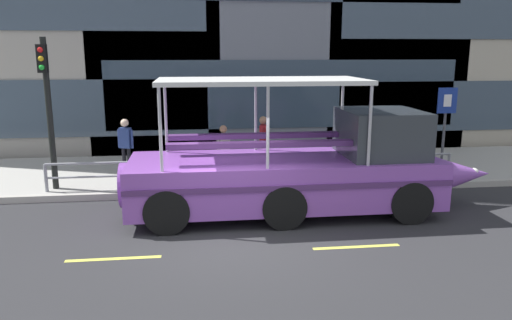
% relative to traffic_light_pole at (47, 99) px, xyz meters
% --- Properties ---
extents(ground_plane, '(120.00, 120.00, 0.00)m').
position_rel_traffic_light_pole_xyz_m(ground_plane, '(4.64, -3.70, -2.64)').
color(ground_plane, '#2B2B2D').
extents(sidewalk, '(32.00, 4.80, 0.18)m').
position_rel_traffic_light_pole_xyz_m(sidewalk, '(4.64, 1.90, -2.55)').
color(sidewalk, '#A8A59E').
rests_on(sidewalk, ground_plane).
extents(curb_edge, '(32.00, 0.18, 0.18)m').
position_rel_traffic_light_pole_xyz_m(curb_edge, '(4.64, -0.59, -2.55)').
color(curb_edge, '#B2ADA3').
rests_on(curb_edge, ground_plane).
extents(lane_centreline, '(25.80, 0.12, 0.01)m').
position_rel_traffic_light_pole_xyz_m(lane_centreline, '(4.64, -4.58, -2.64)').
color(lane_centreline, '#DBD64C').
rests_on(lane_centreline, ground_plane).
extents(curb_guardrail, '(11.50, 0.09, 0.79)m').
position_rel_traffic_light_pole_xyz_m(curb_guardrail, '(5.55, -0.25, -1.92)').
color(curb_guardrail, gray).
rests_on(curb_guardrail, sidewalk).
extents(traffic_light_pole, '(0.24, 0.46, 4.06)m').
position_rel_traffic_light_pole_xyz_m(traffic_light_pole, '(0.00, 0.00, 0.00)').
color(traffic_light_pole, black).
rests_on(traffic_light_pole, sidewalk).
extents(parking_sign, '(0.60, 0.12, 2.64)m').
position_rel_traffic_light_pole_xyz_m(parking_sign, '(11.33, 0.30, -0.67)').
color(parking_sign, '#4C4F54').
rests_on(parking_sign, sidewalk).
extents(duck_tour_boat, '(9.17, 2.48, 3.26)m').
position_rel_traffic_light_pole_xyz_m(duck_tour_boat, '(6.49, -2.25, -1.58)').
color(duck_tour_boat, purple).
rests_on(duck_tour_boat, ground_plane).
extents(pedestrian_near_bow, '(0.31, 0.47, 1.75)m').
position_rel_traffic_light_pole_xyz_m(pedestrian_near_bow, '(9.05, 0.63, -1.41)').
color(pedestrian_near_bow, '#47423D').
rests_on(pedestrian_near_bow, sidewalk).
extents(pedestrian_mid_left, '(0.27, 0.50, 1.78)m').
position_rel_traffic_light_pole_xyz_m(pedestrian_mid_left, '(5.90, 1.06, -1.39)').
color(pedestrian_mid_left, '#47423D').
rests_on(pedestrian_mid_left, sidewalk).
extents(pedestrian_mid_right, '(0.41, 0.30, 1.60)m').
position_rel_traffic_light_pole_xyz_m(pedestrian_mid_right, '(4.66, 0.52, -1.50)').
color(pedestrian_mid_right, '#1E2338').
rests_on(pedestrian_mid_right, sidewalk).
extents(pedestrian_near_stern, '(0.47, 0.30, 1.74)m').
position_rel_traffic_light_pole_xyz_m(pedestrian_near_stern, '(1.78, 1.25, -1.42)').
color(pedestrian_near_stern, black).
rests_on(pedestrian_near_stern, sidewalk).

